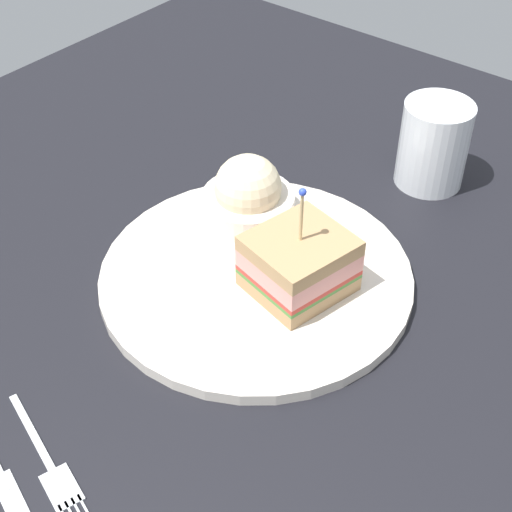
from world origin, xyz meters
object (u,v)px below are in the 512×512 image
Objects in this scene: sandwich_half_center at (299,263)px; knife at (6,486)px; coleslaw_bowl at (248,195)px; drink_glass at (433,148)px; plate at (256,276)px; fork at (52,469)px.

knife is at bearing -98.86° from sandwich_half_center.
coleslaw_bowl reaches higher than knife.
sandwich_half_center reaches higher than drink_glass.
sandwich_half_center is (4.26, 0.89, 3.44)cm from plate.
fork is at bearing -77.30° from coleslaw_bowl.
coleslaw_bowl is 33.14cm from fork.
sandwich_half_center is at bearing 83.19° from fork.
sandwich_half_center is at bearing 81.14° from knife.
drink_glass is 0.75× the size of knife.
knife is (-4.98, -53.74, -4.07)cm from drink_glass.
knife is at bearing -90.74° from plate.
plate is 9.40cm from coleslaw_bowl.
drink_glass reaches higher than coleslaw_bowl.
coleslaw_bowl is at bearing 134.06° from plate.
coleslaw_bowl is at bearing 102.70° from fork.
drink_glass is 54.13cm from knife.
sandwich_half_center is 24.01cm from drink_glass.
plate is 28.86cm from knife.
coleslaw_bowl is 35.87cm from knife.
coleslaw_bowl is (-10.43, 5.48, -0.32)cm from sandwich_half_center.
fork is (-3.53, -50.66, -4.07)cm from drink_glass.
knife is (-1.45, -3.08, 0.00)cm from fork.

